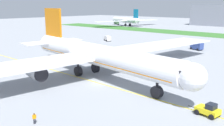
% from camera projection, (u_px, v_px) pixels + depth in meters
% --- Properties ---
extents(ground_plane, '(600.00, 600.00, 0.00)m').
position_uv_depth(ground_plane, '(97.00, 84.00, 60.31)').
color(ground_plane, '#9399A0').
rests_on(ground_plane, ground).
extents(apron_taxi_line, '(280.00, 0.36, 0.01)m').
position_uv_depth(apron_taxi_line, '(99.00, 83.00, 60.70)').
color(apron_taxi_line, yellow).
rests_on(apron_taxi_line, ground).
extents(airliner_foreground, '(60.64, 98.79, 16.94)m').
position_uv_depth(airliner_foreground, '(94.00, 54.00, 65.12)').
color(airliner_foreground, white).
rests_on(airliner_foreground, ground).
extents(pushback_tug, '(5.64, 2.91, 2.22)m').
position_uv_depth(pushback_tug, '(208.00, 110.00, 42.72)').
color(pushback_tug, yellow).
rests_on(pushback_tug, ground).
extents(ground_crew_wingwalker_port, '(0.34, 0.61, 1.76)m').
position_uv_depth(ground_crew_wingwalker_port, '(34.00, 117.00, 39.72)').
color(ground_crew_wingwalker_port, black).
rests_on(ground_crew_wingwalker_port, ground).
extents(ground_crew_marshaller_front, '(0.46, 0.53, 1.74)m').
position_uv_depth(ground_crew_marshaller_front, '(137.00, 70.00, 68.84)').
color(ground_crew_marshaller_front, black).
rests_on(ground_crew_marshaller_front, ground).
extents(service_truck_baggage_loader, '(5.76, 4.29, 2.61)m').
position_uv_depth(service_truck_baggage_loader, '(107.00, 38.00, 131.48)').
color(service_truck_baggage_loader, white).
rests_on(service_truck_baggage_loader, ground).
extents(service_truck_fuel_bowser, '(5.82, 4.03, 3.01)m').
position_uv_depth(service_truck_fuel_bowser, '(197.00, 46.00, 105.32)').
color(service_truck_fuel_bowser, '#33478C').
rests_on(service_truck_fuel_bowser, ground).
extents(parked_airliner_far_left, '(40.14, 63.76, 14.54)m').
position_uv_depth(parked_airliner_far_left, '(126.00, 20.00, 225.88)').
color(parked_airliner_far_left, white).
rests_on(parked_airliner_far_left, ground).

